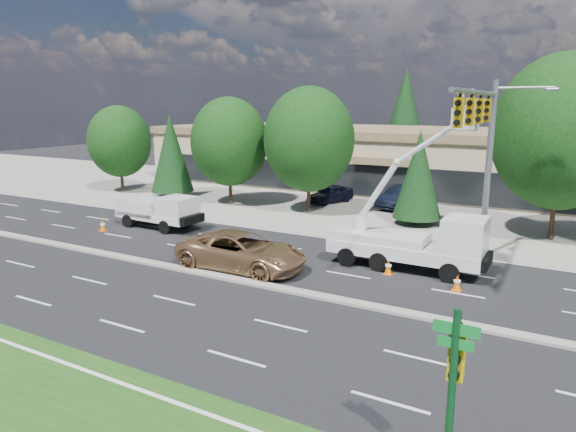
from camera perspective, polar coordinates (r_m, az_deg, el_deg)
The scene contains 25 objects.
ground at distance 24.03m, azimuth -7.51°, elevation -6.82°, with size 140.00×140.00×0.00m, color black.
concrete_apron at distance 41.28m, azimuth 9.15°, elevation 1.29°, with size 140.00×22.00×0.01m, color gray.
road_median at distance 24.01m, azimuth -7.51°, elevation -6.68°, with size 120.00×0.55×0.12m, color gray.
strip_mall at distance 50.28m, azimuth 13.17°, elevation 6.36°, with size 50.40×15.40×5.50m.
tree_front_a at distance 48.78m, azimuth -18.23°, elevation 7.86°, with size 5.55×5.55×7.70m.
tree_front_b at distance 44.65m, azimuth -12.85°, elevation 6.84°, with size 3.55×3.55×7.00m.
tree_front_c at distance 40.82m, azimuth -6.55°, elevation 8.19°, with size 6.05×6.05×8.39m.
tree_front_d at distance 37.18m, azimuth 2.36°, elevation 8.49°, with size 6.55×6.55×9.09m.
tree_front_e at distance 34.57m, azimuth 14.31°, elevation 4.49°, with size 3.15×3.15×6.21m.
tree_front_f at distance 33.21m, azimuth 28.17°, elevation 8.21°, with size 7.72×7.72×10.71m.
tree_back_a at distance 68.03m, azimuth 1.24°, elevation 9.79°, with size 4.47×4.47×8.82m.
tree_back_b at distance 62.71m, azimuth 12.85°, elevation 10.74°, with size 6.00×6.00×11.83m.
tree_back_c at distance 60.33m, azimuth 25.81°, elevation 8.87°, with size 5.10×5.10×10.05m.
signal_mast at distance 25.53m, azimuth 21.00°, elevation 7.53°, with size 2.76×10.16×9.00m.
street_sign_pole at distance 11.29m, azimuth 17.91°, elevation -17.00°, with size 0.90×0.44×4.00m.
utility_pickup at distance 33.79m, azimuth -13.81°, elevation 0.13°, with size 5.71×2.44×2.15m.
bucket_truck at distance 25.11m, azimuth 14.53°, elevation -1.94°, with size 7.57×2.43×8.48m.
traffic_cone_a at distance 34.31m, azimuth -19.90°, elevation -1.00°, with size 0.40×0.40×0.70m.
traffic_cone_b at distance 27.79m, azimuth -4.56°, elevation -3.34°, with size 0.40×0.40×0.70m.
traffic_cone_c at distance 26.71m, azimuth -3.98°, elevation -3.98°, with size 0.40×0.40×0.70m.
traffic_cone_d at distance 24.65m, azimuth 11.09°, elevation -5.61°, with size 0.40×0.40×0.70m.
traffic_cone_e at distance 23.31m, azimuth 18.27°, elevation -7.08°, with size 0.40×0.40×0.70m.
minivan at distance 24.92m, azimuth -5.17°, elevation -3.90°, with size 2.95×6.39×1.78m, color #966D48.
parked_car_west at distance 41.44m, azimuth 4.71°, elevation 2.47°, with size 1.72×4.27×1.46m, color black.
parked_car_east at distance 40.29m, azimuth 12.41°, elevation 2.07°, with size 1.75×5.01×1.65m, color black.
Camera 1 is at (13.60, -18.17, 7.88)m, focal length 32.00 mm.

